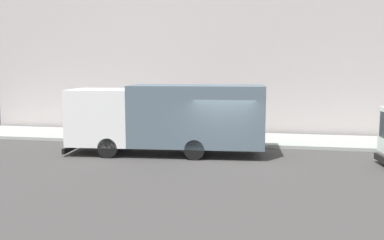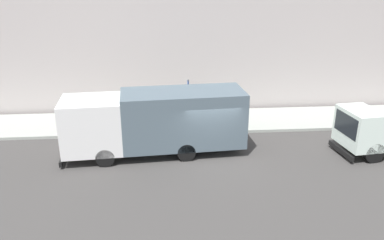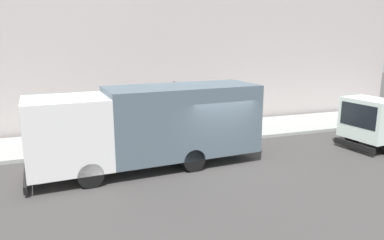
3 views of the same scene
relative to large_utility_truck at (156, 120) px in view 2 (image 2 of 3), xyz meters
The scene contains 9 objects.
ground 3.23m from the large_utility_truck, 108.75° to the right, with size 80.00×80.00×0.00m, color #3F3D3B.
sidewalk 5.00m from the large_utility_truck, 33.41° to the right, with size 3.69×30.00×0.16m, color #9CA199.
building_facade 7.40m from the large_utility_truck, 22.50° to the right, with size 0.50×30.00×9.07m, color #B6ACA9.
large_utility_truck is the anchor object (origin of this frame).
small_flatbed_truck 10.60m from the large_utility_truck, 94.32° to the right, with size 2.61×4.84×2.25m.
pedestrian_walking 3.79m from the large_utility_truck, ahead, with size 0.47×0.47×1.78m.
pedestrian_standing 3.98m from the large_utility_truck, 48.53° to the right, with size 0.53×0.53×1.70m.
traffic_cone_orange 4.16m from the large_utility_truck, 41.65° to the left, with size 0.47×0.47×0.67m, color orange.
street_sign_post 3.11m from the large_utility_truck, 33.58° to the right, with size 0.44×0.08×2.77m.
Camera 2 is at (-16.04, 2.22, 7.99)m, focal length 35.81 mm.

